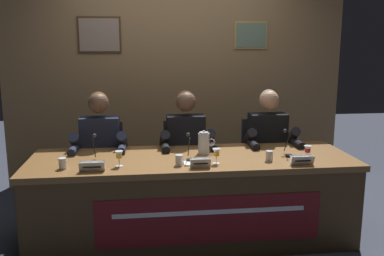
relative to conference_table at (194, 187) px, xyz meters
name	(u,v)px	position (x,y,z in m)	size (l,w,h in m)	color
ground_plane	(192,236)	(0.00, 0.11, -0.49)	(12.00, 12.00, 0.00)	#383D4C
wall_back_panelled	(176,75)	(0.00, 1.63, 0.81)	(3.93, 0.14, 2.60)	#937047
conference_table	(194,187)	(0.00, 0.00, 0.00)	(2.73, 0.89, 0.72)	brown
chair_left	(103,171)	(-0.81, 0.73, -0.05)	(0.44, 0.44, 0.91)	black
panelist_left	(100,148)	(-0.81, 0.53, 0.22)	(0.51, 0.48, 1.23)	black
nameplate_left	(92,166)	(-0.80, -0.22, 0.27)	(0.19, 0.06, 0.08)	white
juice_glass_left	(119,156)	(-0.60, -0.10, 0.32)	(0.06, 0.06, 0.12)	white
water_cup_left	(63,164)	(-1.03, -0.12, 0.27)	(0.06, 0.06, 0.08)	silver
microphone_left	(94,153)	(-0.81, 0.05, 0.30)	(0.06, 0.17, 0.22)	black
chair_center	(185,168)	(0.00, 0.73, -0.05)	(0.44, 0.44, 0.91)	black
panelist_center	(187,146)	(0.00, 0.53, 0.22)	(0.51, 0.48, 1.23)	black
nameplate_center	(200,163)	(0.02, -0.22, 0.27)	(0.16, 0.06, 0.08)	white
juice_glass_center	(216,153)	(0.17, -0.12, 0.32)	(0.06, 0.06, 0.12)	white
water_cup_center	(179,161)	(-0.13, -0.13, 0.27)	(0.06, 0.06, 0.08)	silver
microphone_center	(189,152)	(-0.04, 0.00, 0.30)	(0.06, 0.17, 0.22)	black
chair_right	(263,165)	(0.81, 0.73, -0.05)	(0.44, 0.44, 0.91)	black
panelist_right	(270,143)	(0.81, 0.53, 0.22)	(0.51, 0.48, 1.23)	black
nameplate_right	(302,160)	(0.83, -0.24, 0.27)	(0.19, 0.06, 0.08)	white
juice_glass_right	(308,150)	(0.93, -0.11, 0.32)	(0.06, 0.06, 0.12)	white
water_cup_right	(269,156)	(0.61, -0.09, 0.27)	(0.06, 0.06, 0.08)	silver
microphone_right	(288,147)	(0.82, 0.05, 0.30)	(0.06, 0.17, 0.22)	black
water_pitcher_central	(204,143)	(0.11, 0.20, 0.33)	(0.15, 0.10, 0.21)	silver
document_stack_center	(197,163)	(0.01, -0.09, 0.24)	(0.21, 0.15, 0.01)	white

